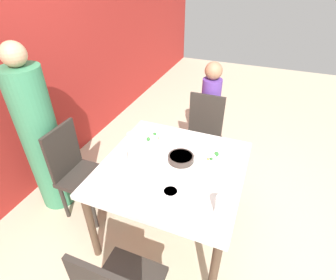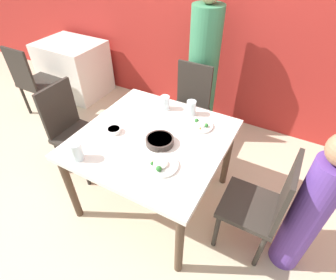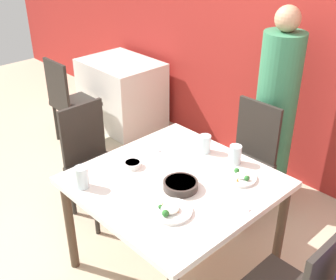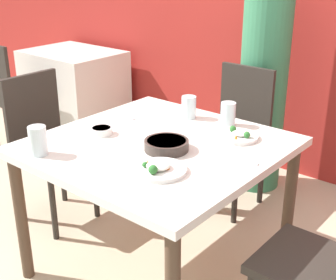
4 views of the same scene
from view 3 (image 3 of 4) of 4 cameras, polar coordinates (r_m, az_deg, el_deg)
name	(u,v)px [view 3 (image 3 of 4)]	position (r m, az deg, el deg)	size (l,w,h in m)	color
ground_plane	(174,267)	(3.08, 0.82, -16.83)	(10.00, 10.00, 0.00)	beige
wall_back	(323,34)	(3.57, 20.28, 13.31)	(10.00, 0.06, 2.70)	#A82823
dining_table	(175,191)	(2.65, 0.92, -6.88)	(1.11, 1.10, 0.74)	silver
chair_adult_spot	(247,157)	(3.37, 10.64, -2.22)	(0.40, 0.40, 0.92)	#2D2823
chair_empty_left	(93,159)	(3.32, -10.11, -2.62)	(0.40, 0.40, 0.92)	#2D2823
person_adult	(275,115)	(3.50, 14.27, 3.28)	(0.32, 0.32, 1.61)	#387F56
bowl_curry	(181,185)	(2.51, 1.71, -6.08)	(0.21, 0.21, 0.05)	#3D332D
plate_rice_adult	(171,211)	(2.33, 0.38, -9.56)	(0.23, 0.23, 0.06)	white
plate_rice_child	(240,177)	(2.64, 9.71, -4.95)	(0.21, 0.21, 0.05)	white
bowl_rice_small	(133,164)	(2.72, -4.82, -3.30)	(0.11, 0.11, 0.04)	white
glass_water_tall	(235,154)	(2.77, 9.10, -1.95)	(0.08, 0.08, 0.13)	silver
glass_water_short	(82,177)	(2.55, -11.58, -4.96)	(0.08, 0.08, 0.14)	silver
glass_water_center	(205,144)	(2.87, 5.02, -0.51)	(0.08, 0.08, 0.12)	silver
fork_steel	(235,205)	(2.42, 9.10, -8.64)	(0.18, 0.05, 0.01)	silver
spoon_steel	(152,147)	(2.94, -2.22, -0.91)	(0.18, 0.02, 0.01)	silver
background_table	(122,93)	(4.82, -6.26, 6.34)	(0.86, 0.67, 0.74)	silver
chair_background	(69,100)	(4.43, -13.25, 5.36)	(0.40, 0.40, 0.92)	#2D2823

